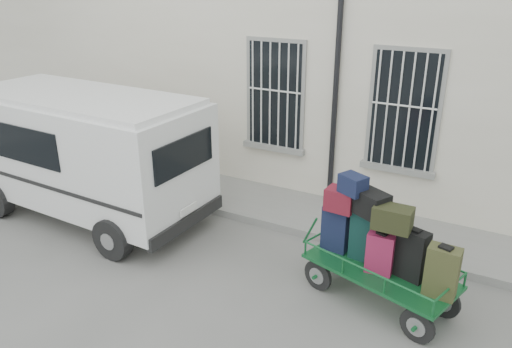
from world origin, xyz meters
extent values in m
plane|color=#63625E|center=(0.00, 0.00, 0.00)|extent=(80.00, 80.00, 0.00)
cube|color=beige|center=(0.00, 5.50, 3.00)|extent=(24.00, 5.00, 6.00)
cylinder|color=black|center=(0.95, 2.92, 2.80)|extent=(0.11, 0.11, 5.60)
cube|color=black|center=(-0.40, 2.98, 2.25)|extent=(1.20, 0.08, 2.20)
cube|color=gray|center=(-0.40, 2.96, 1.09)|extent=(1.45, 0.22, 0.12)
cube|color=black|center=(2.30, 2.98, 2.25)|extent=(1.20, 0.08, 2.20)
cube|color=gray|center=(2.30, 2.96, 1.09)|extent=(1.45, 0.22, 0.12)
cube|color=gray|center=(0.00, 2.20, 0.07)|extent=(24.00, 1.70, 0.15)
cylinder|color=black|center=(1.88, -0.04, 0.25)|extent=(0.50, 0.20, 0.50)
cylinder|color=gray|center=(1.88, -0.04, 0.25)|extent=(0.29, 0.17, 0.28)
cylinder|color=black|center=(2.11, 0.69, 0.25)|extent=(0.50, 0.20, 0.50)
cylinder|color=gray|center=(2.11, 0.69, 0.25)|extent=(0.29, 0.17, 0.28)
cylinder|color=black|center=(3.52, -0.54, 0.25)|extent=(0.50, 0.20, 0.50)
cylinder|color=gray|center=(3.52, -0.54, 0.25)|extent=(0.29, 0.17, 0.28)
cylinder|color=black|center=(3.74, 0.19, 0.25)|extent=(0.50, 0.20, 0.50)
cylinder|color=gray|center=(3.74, 0.19, 0.25)|extent=(0.29, 0.17, 0.28)
cube|color=#155C2C|center=(2.81, 0.07, 0.55)|extent=(2.40, 1.60, 0.05)
cylinder|color=#155C2C|center=(1.52, 0.47, 0.70)|extent=(0.29, 0.12, 0.56)
cube|color=black|center=(2.01, 0.32, 0.95)|extent=(0.44, 0.29, 0.74)
cube|color=black|center=(2.01, 0.32, 1.33)|extent=(0.19, 0.17, 0.03)
cube|color=black|center=(2.50, 0.25, 0.98)|extent=(0.46, 0.30, 0.80)
cube|color=black|center=(2.50, 0.25, 1.40)|extent=(0.20, 0.16, 0.03)
cube|color=#911A55|center=(2.80, 0.01, 0.89)|extent=(0.39, 0.26, 0.63)
cube|color=black|center=(2.80, 0.01, 1.22)|extent=(0.18, 0.16, 0.03)
cube|color=black|center=(3.23, 0.08, 0.96)|extent=(0.49, 0.36, 0.76)
cube|color=black|center=(3.23, 0.08, 1.35)|extent=(0.20, 0.16, 0.03)
cube|color=#39391C|center=(3.68, -0.17, 0.94)|extent=(0.44, 0.28, 0.73)
cube|color=black|center=(3.68, -0.17, 1.32)|extent=(0.20, 0.17, 0.03)
cube|color=maroon|center=(2.08, 0.25, 1.48)|extent=(0.46, 0.35, 0.34)
cube|color=black|center=(2.57, 0.15, 1.56)|extent=(0.57, 0.52, 0.36)
cube|color=#292B15|center=(2.93, -0.02, 1.50)|extent=(0.53, 0.33, 0.33)
cube|color=black|center=(2.26, 0.19, 1.80)|extent=(0.46, 0.41, 0.29)
cube|color=white|center=(-3.18, 0.20, 1.43)|extent=(4.99, 2.30, 2.01)
cube|color=white|center=(-3.18, 0.20, 2.48)|extent=(4.76, 2.12, 0.11)
cube|color=black|center=(-5.61, 0.29, 1.82)|extent=(0.27, 1.85, 0.84)
cube|color=black|center=(-3.89, -0.84, 1.76)|extent=(2.46, 0.13, 0.69)
cube|color=black|center=(-0.71, 0.11, 1.76)|extent=(0.10, 1.56, 0.61)
cube|color=black|center=(-0.73, 0.11, 0.48)|extent=(0.19, 2.07, 0.25)
cube|color=white|center=(-0.68, 0.11, 0.74)|extent=(0.05, 0.47, 0.13)
cylinder|color=black|center=(-4.76, 1.29, 0.38)|extent=(0.77, 0.27, 0.76)
cylinder|color=black|center=(-1.60, -0.88, 0.38)|extent=(0.77, 0.27, 0.76)
cylinder|color=black|center=(-1.53, 1.17, 0.38)|extent=(0.77, 0.27, 0.76)
camera|label=1|loc=(4.21, -6.36, 4.68)|focal=35.00mm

